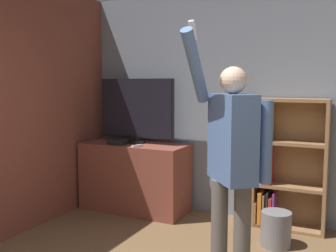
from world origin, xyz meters
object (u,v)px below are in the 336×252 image
person (232,157)px  bookshelf (282,167)px  television (137,110)px  game_console (117,142)px  waste_bin (276,229)px

person → bookshelf: bearing=134.9°
bookshelf → television: bearing=-176.1°
television → game_console: 0.46m
television → game_console: television is taller
game_console → waste_bin: (1.99, -0.23, -0.71)m
television → person: person is taller
game_console → bookshelf: bearing=9.3°
bookshelf → person: 1.61m
game_console → waste_bin: bearing=-6.5°
bookshelf → person: size_ratio=0.70×
television → waste_bin: bearing=-13.1°
bookshelf → waste_bin: 0.75m
game_console → person: person is taller
television → bookshelf: 1.87m
person → waste_bin: (0.16, 1.02, -0.88)m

